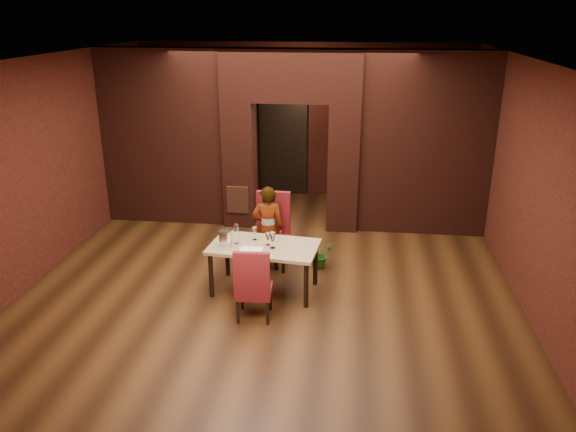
{
  "coord_description": "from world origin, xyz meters",
  "views": [
    {
      "loc": [
        1.18,
        -7.81,
        3.83
      ],
      "look_at": [
        0.19,
        0.0,
        0.91
      ],
      "focal_mm": 35.0,
      "sensor_mm": 36.0,
      "label": 1
    }
  ],
  "objects_px": {
    "wine_bucket": "(225,238)",
    "water_bottle": "(236,234)",
    "person_seated": "(268,228)",
    "wine_glass_a": "(255,234)",
    "dining_table": "(264,268)",
    "potted_plant": "(319,254)",
    "chair_far": "(271,232)",
    "wine_glass_c": "(273,240)",
    "chair_near": "(254,282)",
    "wine_glass_b": "(268,239)"
  },
  "relations": [
    {
      "from": "person_seated",
      "to": "potted_plant",
      "type": "distance_m",
      "value": 0.92
    },
    {
      "from": "wine_glass_b",
      "to": "wine_bucket",
      "type": "distance_m",
      "value": 0.59
    },
    {
      "from": "wine_glass_c",
      "to": "person_seated",
      "type": "bearing_deg",
      "value": 103.76
    },
    {
      "from": "wine_glass_b",
      "to": "chair_far",
      "type": "bearing_deg",
      "value": 95.58
    },
    {
      "from": "person_seated",
      "to": "wine_bucket",
      "type": "distance_m",
      "value": 0.94
    },
    {
      "from": "wine_glass_b",
      "to": "potted_plant",
      "type": "relative_size",
      "value": 0.42
    },
    {
      "from": "wine_bucket",
      "to": "potted_plant",
      "type": "bearing_deg",
      "value": 37.12
    },
    {
      "from": "wine_glass_b",
      "to": "wine_bucket",
      "type": "xyz_separation_m",
      "value": [
        -0.59,
        -0.08,
        0.02
      ]
    },
    {
      "from": "wine_bucket",
      "to": "water_bottle",
      "type": "xyz_separation_m",
      "value": [
        0.14,
        0.09,
        0.04
      ]
    },
    {
      "from": "dining_table",
      "to": "water_bottle",
      "type": "xyz_separation_m",
      "value": [
        -0.4,
        0.02,
        0.5
      ]
    },
    {
      "from": "chair_far",
      "to": "wine_bucket",
      "type": "xyz_separation_m",
      "value": [
        -0.51,
        -0.89,
        0.23
      ]
    },
    {
      "from": "chair_far",
      "to": "wine_glass_b",
      "type": "distance_m",
      "value": 0.83
    },
    {
      "from": "wine_glass_c",
      "to": "potted_plant",
      "type": "distance_m",
      "value": 1.28
    },
    {
      "from": "chair_near",
      "to": "dining_table",
      "type": "bearing_deg",
      "value": -94.12
    },
    {
      "from": "dining_table",
      "to": "chair_near",
      "type": "bearing_deg",
      "value": -84.98
    },
    {
      "from": "wine_glass_c",
      "to": "wine_bucket",
      "type": "height_order",
      "value": "wine_glass_c"
    },
    {
      "from": "potted_plant",
      "to": "wine_bucket",
      "type": "bearing_deg",
      "value": -142.88
    },
    {
      "from": "chair_near",
      "to": "wine_glass_c",
      "type": "bearing_deg",
      "value": -105.75
    },
    {
      "from": "wine_bucket",
      "to": "water_bottle",
      "type": "relative_size",
      "value": 0.74
    },
    {
      "from": "person_seated",
      "to": "dining_table",
      "type": "bearing_deg",
      "value": 90.12
    },
    {
      "from": "person_seated",
      "to": "wine_glass_a",
      "type": "relative_size",
      "value": 7.03
    },
    {
      "from": "wine_glass_c",
      "to": "wine_glass_a",
      "type": "bearing_deg",
      "value": 138.89
    },
    {
      "from": "wine_glass_b",
      "to": "wine_glass_c",
      "type": "bearing_deg",
      "value": -49.11
    },
    {
      "from": "wine_glass_c",
      "to": "wine_bucket",
      "type": "distance_m",
      "value": 0.67
    },
    {
      "from": "dining_table",
      "to": "wine_glass_a",
      "type": "bearing_deg",
      "value": 138.57
    },
    {
      "from": "chair_near",
      "to": "person_seated",
      "type": "relative_size",
      "value": 0.75
    },
    {
      "from": "person_seated",
      "to": "wine_bucket",
      "type": "relative_size",
      "value": 6.1
    },
    {
      "from": "wine_bucket",
      "to": "person_seated",
      "type": "bearing_deg",
      "value": 59.68
    },
    {
      "from": "chair_near",
      "to": "person_seated",
      "type": "xyz_separation_m",
      "value": [
        -0.05,
        1.48,
        0.17
      ]
    },
    {
      "from": "chair_far",
      "to": "chair_near",
      "type": "distance_m",
      "value": 1.56
    },
    {
      "from": "wine_glass_a",
      "to": "wine_bucket",
      "type": "distance_m",
      "value": 0.45
    },
    {
      "from": "wine_glass_a",
      "to": "water_bottle",
      "type": "height_order",
      "value": "water_bottle"
    },
    {
      "from": "person_seated",
      "to": "wine_glass_c",
      "type": "relative_size",
      "value": 5.81
    },
    {
      "from": "chair_far",
      "to": "potted_plant",
      "type": "xyz_separation_m",
      "value": [
        0.75,
        0.07,
        -0.37
      ]
    },
    {
      "from": "person_seated",
      "to": "wine_glass_c",
      "type": "xyz_separation_m",
      "value": [
        0.2,
        -0.81,
        0.15
      ]
    },
    {
      "from": "wine_glass_c",
      "to": "water_bottle",
      "type": "height_order",
      "value": "water_bottle"
    },
    {
      "from": "chair_far",
      "to": "wine_glass_a",
      "type": "height_order",
      "value": "chair_far"
    },
    {
      "from": "dining_table",
      "to": "water_bottle",
      "type": "relative_size",
      "value": 5.06
    },
    {
      "from": "dining_table",
      "to": "wine_glass_c",
      "type": "distance_m",
      "value": 0.5
    },
    {
      "from": "wine_glass_b",
      "to": "water_bottle",
      "type": "xyz_separation_m",
      "value": [
        -0.45,
        0.01,
        0.06
      ]
    },
    {
      "from": "potted_plant",
      "to": "water_bottle",
      "type": "bearing_deg",
      "value": -142.46
    },
    {
      "from": "wine_glass_b",
      "to": "chair_near",
      "type": "bearing_deg",
      "value": -94.86
    },
    {
      "from": "dining_table",
      "to": "person_seated",
      "type": "relative_size",
      "value": 1.12
    },
    {
      "from": "wine_glass_b",
      "to": "wine_glass_a",
      "type": "bearing_deg",
      "value": 142.48
    },
    {
      "from": "chair_far",
      "to": "chair_near",
      "type": "xyz_separation_m",
      "value": [
        0.01,
        -1.56,
        -0.08
      ]
    },
    {
      "from": "chair_far",
      "to": "person_seated",
      "type": "bearing_deg",
      "value": -113.7
    },
    {
      "from": "wine_glass_a",
      "to": "wine_bucket",
      "type": "bearing_deg",
      "value": -145.49
    },
    {
      "from": "chair_far",
      "to": "water_bottle",
      "type": "height_order",
      "value": "chair_far"
    },
    {
      "from": "wine_bucket",
      "to": "wine_glass_c",
      "type": "bearing_deg",
      "value": -0.95
    },
    {
      "from": "chair_near",
      "to": "wine_bucket",
      "type": "distance_m",
      "value": 0.91
    }
  ]
}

